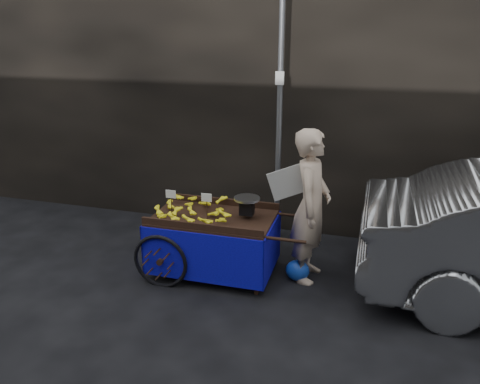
% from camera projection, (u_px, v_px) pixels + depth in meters
% --- Properties ---
extents(ground, '(80.00, 80.00, 0.00)m').
position_uv_depth(ground, '(233.00, 274.00, 6.13)').
color(ground, black).
rests_on(ground, ground).
extents(building_wall, '(13.50, 2.00, 5.00)m').
position_uv_depth(building_wall, '(303.00, 64.00, 7.56)').
color(building_wall, black).
rests_on(building_wall, ground).
extents(street_pole, '(0.12, 0.10, 4.00)m').
position_uv_depth(street_pole, '(280.00, 106.00, 6.57)').
color(street_pole, slate).
rests_on(street_pole, ground).
extents(banana_cart, '(2.13, 1.08, 1.15)m').
position_uv_depth(banana_cart, '(210.00, 222.00, 5.97)').
color(banana_cart, black).
rests_on(banana_cart, ground).
extents(vendor, '(0.78, 0.74, 1.94)m').
position_uv_depth(vendor, '(311.00, 206.00, 5.75)').
color(vendor, '#C2A890').
rests_on(vendor, ground).
extents(plastic_bag, '(0.30, 0.24, 0.27)m').
position_uv_depth(plastic_bag, '(297.00, 270.00, 5.94)').
color(plastic_bag, '#1841B5').
rests_on(plastic_bag, ground).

